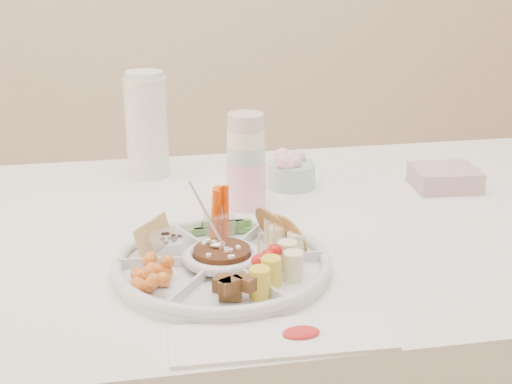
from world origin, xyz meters
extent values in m
cube|color=white|center=(0.00, 0.00, 0.38)|extent=(1.52, 1.02, 0.76)
cylinder|color=silver|center=(-0.20, -0.21, 0.78)|extent=(0.41, 0.41, 0.04)
cylinder|color=#3E1D12|center=(-0.20, -0.21, 0.79)|extent=(0.11, 0.11, 0.04)
cylinder|color=#B5BEB2|center=(-0.10, 0.10, 0.88)|extent=(0.10, 0.10, 0.24)
cylinder|color=silver|center=(-0.30, 0.36, 0.89)|extent=(0.11, 0.11, 0.26)
cylinder|color=#A4CDBB|center=(0.02, 0.21, 0.80)|extent=(0.11, 0.11, 0.09)
cube|color=#C8999D|center=(0.38, 0.14, 0.78)|extent=(0.16, 0.14, 0.05)
cube|color=white|center=(-0.15, -0.45, 0.76)|extent=(0.34, 0.12, 0.01)
camera|label=1|loc=(-0.36, -1.34, 1.32)|focal=50.00mm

